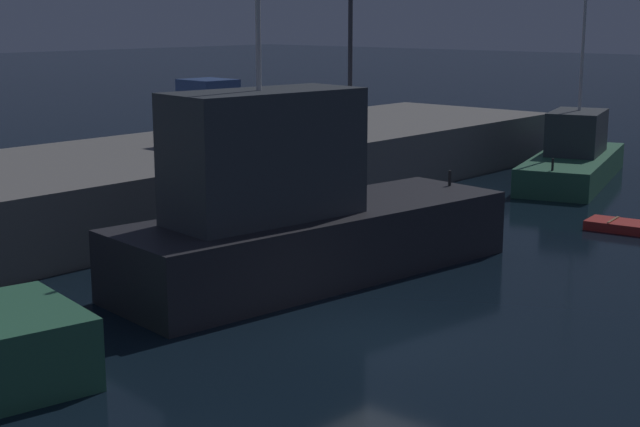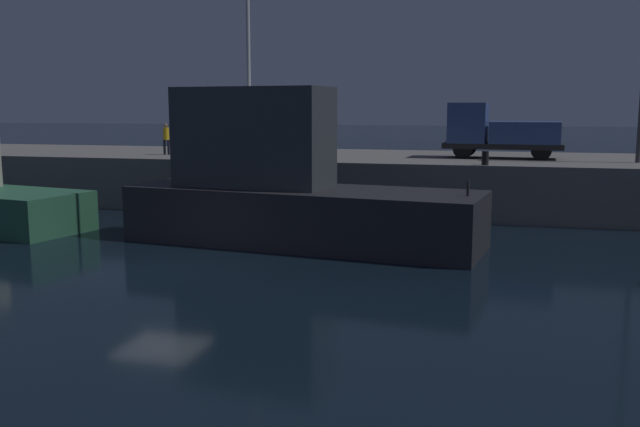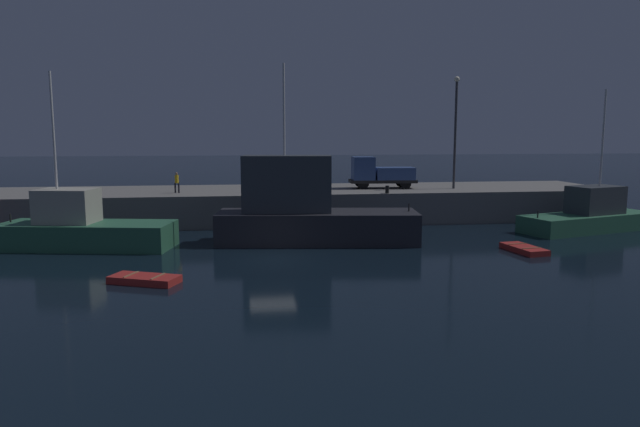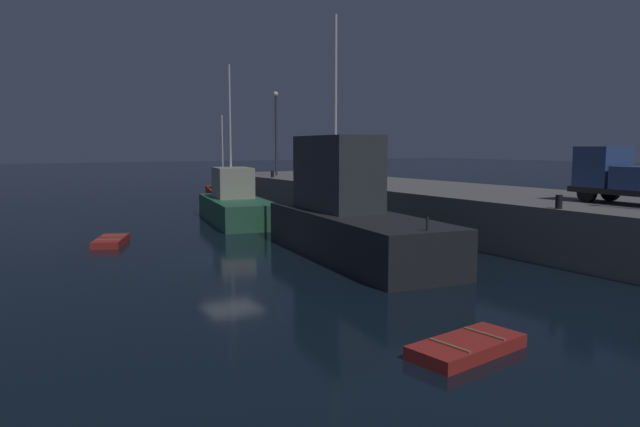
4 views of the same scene
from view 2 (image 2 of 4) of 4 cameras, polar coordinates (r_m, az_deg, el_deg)
name	(u,v)px [view 2 (image 2 of 4)]	position (r m, az deg, el deg)	size (l,w,h in m)	color
ground_plane	(161,268)	(21.56, -12.89, -4.37)	(320.00, 320.00, 0.00)	black
pier_quay	(300,178)	(35.33, -1.68, 2.90)	(56.37, 9.50, 2.42)	slate
fishing_boat_blue	(286,190)	(24.64, -2.75, 1.94)	(12.86, 5.34, 11.06)	#232328
utility_truck	(497,132)	(33.51, 14.28, 6.48)	(5.48, 2.28, 2.55)	black
dockworker	(166,137)	(35.68, -12.44, 6.12)	(0.39, 0.36, 1.54)	black
bollard_west	(485,158)	(29.41, 13.33, 4.42)	(0.28, 0.28, 0.57)	black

